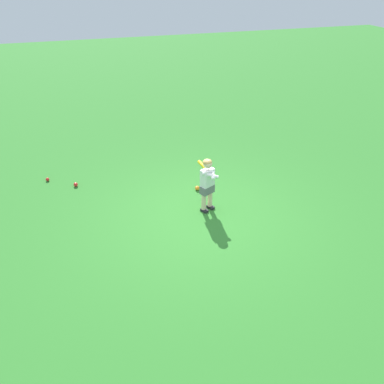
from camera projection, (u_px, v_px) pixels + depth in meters
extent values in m
plane|color=#2D7528|center=(199.00, 217.00, 7.28)|extent=(40.00, 40.00, 0.00)
cube|color=#232328|center=(210.00, 207.00, 7.54)|extent=(0.17, 0.15, 0.05)
cylinder|color=beige|center=(210.00, 199.00, 7.45)|extent=(0.09, 0.09, 0.34)
cube|color=#232328|center=(204.00, 210.00, 7.44)|extent=(0.17, 0.15, 0.05)
cylinder|color=beige|center=(204.00, 202.00, 7.35)|extent=(0.09, 0.09, 0.34)
cube|color=slate|center=(207.00, 189.00, 7.27)|extent=(0.25, 0.31, 0.16)
cube|color=white|center=(207.00, 178.00, 7.14)|extent=(0.24, 0.29, 0.34)
sphere|color=beige|center=(208.00, 164.00, 7.00)|extent=(0.17, 0.17, 0.17)
ellipsoid|color=tan|center=(207.00, 162.00, 6.99)|extent=(0.23, 0.23, 0.11)
sphere|color=yellow|center=(213.00, 176.00, 7.01)|extent=(0.04, 0.04, 0.04)
cylinder|color=black|center=(210.00, 173.00, 7.07)|extent=(0.14, 0.06, 0.05)
cylinder|color=yellow|center=(204.00, 166.00, 7.23)|extent=(0.35, 0.14, 0.11)
sphere|color=yellow|center=(199.00, 162.00, 7.34)|extent=(0.07, 0.07, 0.07)
cylinder|color=white|center=(213.00, 174.00, 7.05)|extent=(0.31, 0.16, 0.14)
cylinder|color=white|center=(210.00, 175.00, 7.01)|extent=(0.17, 0.31, 0.14)
sphere|color=red|center=(48.00, 179.00, 8.45)|extent=(0.08, 0.08, 0.08)
sphere|color=orange|center=(197.00, 188.00, 8.11)|extent=(0.10, 0.10, 0.10)
sphere|color=red|center=(76.00, 185.00, 8.25)|extent=(0.09, 0.09, 0.09)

